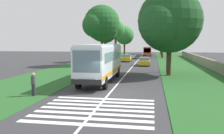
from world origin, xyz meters
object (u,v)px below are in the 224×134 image
at_px(roadside_tree_right_2, 168,23).
at_px(trailing_car_0, 145,62).
at_px(coach_bus, 101,60).
at_px(trailing_car_1, 127,58).
at_px(roadside_tree_left_0, 104,31).
at_px(roadside_tree_right_1, 162,32).
at_px(roadside_tree_right_3, 161,31).
at_px(roadside_tree_left_3, 101,24).
at_px(roadside_tree_left_1, 115,30).
at_px(trailing_car_2, 132,56).
at_px(roadside_tree_right_0, 162,35).
at_px(trailing_minibus_0, 147,51).
at_px(utility_pole, 168,42).
at_px(pedestrian, 33,84).
at_px(roadside_tree_left_2, 124,36).

bearing_deg(roadside_tree_right_2, trailing_car_0, 14.11).
bearing_deg(coach_bus, trailing_car_1, 0.57).
xyz_separation_m(roadside_tree_left_0, roadside_tree_right_1, (21.89, -11.92, 0.68)).
bearing_deg(coach_bus, roadside_tree_right_3, -7.49).
distance_m(trailing_car_0, roadside_tree_left_3, 9.72).
height_order(coach_bus, roadside_tree_left_1, roadside_tree_left_1).
xyz_separation_m(coach_bus, trailing_car_2, (35.42, -0.03, -1.48)).
xyz_separation_m(coach_bus, roadside_tree_right_0, (37.56, -7.12, 3.53)).
bearing_deg(trailing_car_0, roadside_tree_left_3, 97.22).
height_order(roadside_tree_left_1, roadside_tree_right_1, roadside_tree_right_1).
bearing_deg(roadside_tree_left_1, trailing_minibus_0, -32.79).
height_order(roadside_tree_right_0, roadside_tree_right_3, roadside_tree_right_3).
bearing_deg(roadside_tree_right_0, utility_pole, 179.58).
distance_m(coach_bus, roadside_tree_right_0, 38.40).
distance_m(roadside_tree_left_0, roadside_tree_left_3, 7.79).
distance_m(roadside_tree_right_0, roadside_tree_right_2, 31.72).
xyz_separation_m(roadside_tree_right_3, utility_pole, (-46.97, 0.45, -3.26)).
bearing_deg(utility_pole, coach_bus, 142.63).
height_order(roadside_tree_left_3, pedestrian, roadside_tree_left_3).
relative_size(trailing_car_1, roadside_tree_left_0, 0.50).
bearing_deg(roadside_tree_left_3, roadside_tree_right_2, -137.10).
bearing_deg(roadside_tree_right_3, trailing_car_2, 160.39).
xyz_separation_m(trailing_minibus_0, roadside_tree_left_1, (-11.55, 7.44, 5.30)).
relative_size(trailing_car_2, utility_pole, 0.56).
bearing_deg(trailing_minibus_0, trailing_car_1, 169.57).
bearing_deg(roadside_tree_right_0, roadside_tree_right_2, 179.30).
distance_m(roadside_tree_left_2, roadside_tree_right_1, 10.78).
height_order(roadside_tree_left_2, roadside_tree_right_1, roadside_tree_right_1).
relative_size(roadside_tree_left_0, roadside_tree_right_3, 0.80).
distance_m(trailing_car_0, roadside_tree_right_3, 38.79).
xyz_separation_m(coach_bus, roadside_tree_left_3, (17.04, 3.66, 4.81)).
distance_m(trailing_car_0, roadside_tree_right_2, 13.66).
relative_size(trailing_car_2, roadside_tree_right_3, 0.40).
bearing_deg(trailing_car_0, roadside_tree_right_1, -7.22).
height_order(roadside_tree_left_0, roadside_tree_left_1, roadside_tree_left_1).
bearing_deg(roadside_tree_left_2, roadside_tree_left_3, 179.41).
xyz_separation_m(trailing_car_1, roadside_tree_right_0, (11.56, -7.38, 5.01)).
relative_size(roadside_tree_left_2, roadside_tree_right_0, 1.07).
distance_m(roadside_tree_left_3, roadside_tree_right_3, 40.51).
relative_size(trailing_minibus_0, pedestrian, 3.55).
height_order(coach_bus, roadside_tree_right_2, roadside_tree_right_2).
distance_m(coach_bus, roadside_tree_left_0, 25.44).
bearing_deg(roadside_tree_right_2, roadside_tree_left_3, 42.90).
relative_size(roadside_tree_left_1, pedestrian, 5.43).
height_order(roadside_tree_right_1, utility_pole, roadside_tree_right_1).
relative_size(roadside_tree_right_0, pedestrian, 4.76).
xyz_separation_m(coach_bus, roadside_tree_right_3, (56.02, -7.36, 5.11)).
relative_size(trailing_car_1, trailing_car_2, 1.00).
xyz_separation_m(trailing_car_0, roadside_tree_left_1, (16.79, 7.65, 6.17)).
relative_size(trailing_car_0, trailing_car_2, 1.00).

